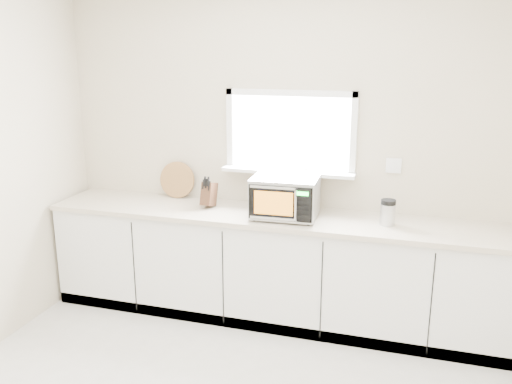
% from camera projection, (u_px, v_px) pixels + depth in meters
% --- Properties ---
extents(back_wall, '(4.00, 0.17, 2.70)m').
position_uv_depth(back_wall, '(290.00, 154.00, 4.55)').
color(back_wall, beige).
rests_on(back_wall, ground).
extents(cabinets, '(3.92, 0.60, 0.88)m').
position_uv_depth(cabinets, '(280.00, 269.00, 4.52)').
color(cabinets, silver).
rests_on(cabinets, ground).
extents(countertop, '(3.92, 0.64, 0.04)m').
position_uv_depth(countertop, '(281.00, 217.00, 4.39)').
color(countertop, beige).
rests_on(countertop, cabinets).
extents(microwave, '(0.53, 0.43, 0.33)m').
position_uv_depth(microwave, '(285.00, 196.00, 4.28)').
color(microwave, black).
rests_on(microwave, countertop).
extents(knife_block, '(0.10, 0.20, 0.28)m').
position_uv_depth(knife_block, '(209.00, 194.00, 4.57)').
color(knife_block, '#492B1A').
rests_on(knife_block, countertop).
extents(cutting_board, '(0.33, 0.08, 0.33)m').
position_uv_depth(cutting_board, '(177.00, 180.00, 4.86)').
color(cutting_board, '#9A693B').
rests_on(cutting_board, countertop).
extents(coffee_grinder, '(0.15, 0.15, 0.20)m').
position_uv_depth(coffee_grinder, '(388.00, 212.00, 4.12)').
color(coffee_grinder, '#B4B7BC').
rests_on(coffee_grinder, countertop).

